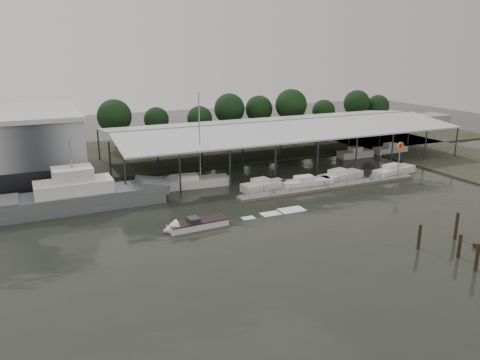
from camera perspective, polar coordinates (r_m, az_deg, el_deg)
name	(u,v)px	position (r m, az deg, el deg)	size (l,w,h in m)	color
ground	(269,229)	(50.86, 3.54, -5.97)	(200.00, 200.00, 0.00)	black
land_strip_far	(164,152)	(88.57, -9.25, 3.40)	(140.00, 30.00, 0.30)	#3C4030
covered_boat_shed	(281,125)	(80.97, 5.03, 6.73)	(58.24, 24.00, 6.96)	silver
floating_dock	(331,187)	(66.38, 10.99, -0.79)	(28.00, 2.00, 1.40)	#646058
shell_fuel_sign	(400,153)	(72.93, 18.90, 3.16)	(1.10, 0.18, 5.55)	gray
distant_commercial_buildings	(399,121)	(119.82, 18.86, 6.83)	(22.00, 8.00, 4.00)	gray
grey_trawler	(86,195)	(59.86, -18.29, -1.77)	(19.76, 5.22, 8.84)	slate
white_sailboat	(197,182)	(66.13, -5.32, -0.22)	(9.21, 3.31, 13.31)	white
speedboat_underway	(193,225)	(50.98, -5.79, -5.49)	(18.25, 3.24, 2.00)	white
moored_cruiser_0	(263,185)	(64.34, 2.84, -0.66)	(6.56, 2.90, 1.70)	white
moored_cruiser_1	(306,183)	(66.18, 8.09, -0.33)	(7.52, 2.63, 1.70)	white
moored_cruiser_2	(340,176)	(70.62, 12.10, 0.50)	(7.95, 3.66, 1.70)	white
moored_cruiser_3	(394,170)	(75.88, 18.22, 1.11)	(8.29, 3.86, 1.70)	white
mooring_pilings	(468,250)	(48.03, 25.99, -7.70)	(5.55, 7.83, 3.58)	#312618
horizon_tree_line	(262,110)	(101.61, 2.67, 8.57)	(67.55, 9.48, 10.29)	black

